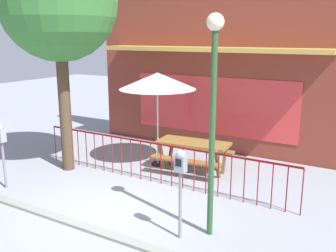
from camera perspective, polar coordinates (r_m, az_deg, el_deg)
The scene contains 10 objects.
ground at distance 7.73m, azimuth -8.84°, elevation -12.46°, with size 40.00×40.00×0.00m, color gray.
pub_storefront at distance 11.31m, azimuth 7.27°, elevation 9.68°, with size 7.81×1.30×5.29m.
patio_fence_front at distance 8.77m, azimuth -1.86°, elevation -4.47°, with size 6.59×0.04×0.97m.
picnic_table_left at distance 9.54m, azimuth 3.80°, elevation -3.33°, with size 1.92×1.53×0.79m.
patio_umbrella at distance 9.67m, azimuth -1.59°, elevation 6.74°, with size 1.97×1.97×2.45m.
parking_meter_near at distance 9.10m, azimuth -23.79°, elevation -1.77°, with size 0.18×0.17×1.49m.
parking_meter_far at distance 6.23m, azimuth 1.89°, elevation -6.77°, with size 0.18×0.17×1.56m.
street_tree at distance 9.67m, azimuth -16.20°, elevation 17.36°, with size 2.81×2.81×5.54m.
street_lamp at distance 6.09m, azimuth 6.83°, elevation 4.67°, with size 0.28×0.28×3.70m.
curb_edge at distance 7.22m, azimuth -12.88°, elevation -14.63°, with size 10.94×0.20×0.11m, color gray.
Camera 1 is at (4.50, -5.31, 3.35)m, focal length 40.51 mm.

